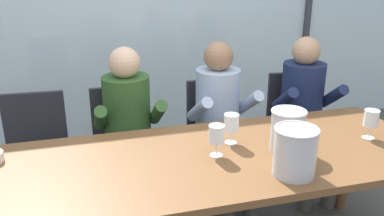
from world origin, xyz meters
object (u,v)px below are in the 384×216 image
(chair_near_curtain, at_px, (36,148))
(chair_right_of_center, at_px, (296,120))
(ice_bucket_primary, at_px, (295,151))
(dining_table, at_px, (209,168))
(person_olive_shirt, at_px, (129,124))
(chair_left_of_center, at_px, (123,139))
(wine_glass_by_left_taster, at_px, (231,124))
(person_navy_polo, at_px, (306,106))
(person_pale_blue_shirt, at_px, (222,115))
(wine_glass_center_pour, at_px, (371,119))
(chair_center, at_px, (217,129))
(wine_glass_near_bucket, at_px, (216,135))
(ice_bucket_secondary, at_px, (288,130))

(chair_near_curtain, distance_m, chair_right_of_center, 1.98)
(chair_near_curtain, xyz_separation_m, ice_bucket_primary, (1.30, -1.18, 0.36))
(dining_table, xyz_separation_m, chair_right_of_center, (1.02, 0.88, -0.17))
(dining_table, bearing_deg, person_olive_shirt, 114.72)
(chair_left_of_center, height_order, wine_glass_by_left_taster, wine_glass_by_left_taster)
(person_navy_polo, distance_m, wine_glass_by_left_taster, 1.04)
(person_pale_blue_shirt, bearing_deg, person_olive_shirt, 174.68)
(ice_bucket_primary, distance_m, wine_glass_center_pour, 0.68)
(wine_glass_center_pour, bearing_deg, chair_center, 124.49)
(chair_near_curtain, xyz_separation_m, chair_left_of_center, (0.60, -0.02, 0.00))
(wine_glass_by_left_taster, bearing_deg, wine_glass_center_pour, -10.88)
(dining_table, bearing_deg, wine_glass_near_bucket, 0.69)
(dining_table, bearing_deg, chair_left_of_center, 112.81)
(dining_table, relative_size, person_olive_shirt, 2.08)
(chair_near_curtain, height_order, person_pale_blue_shirt, person_pale_blue_shirt)
(person_olive_shirt, height_order, wine_glass_by_left_taster, person_olive_shirt)
(dining_table, xyz_separation_m, chair_left_of_center, (-0.37, 0.87, -0.17))
(dining_table, height_order, chair_center, chair_center)
(chair_near_curtain, height_order, chair_right_of_center, same)
(chair_near_curtain, xyz_separation_m, wine_glass_center_pour, (1.93, -0.92, 0.36))
(ice_bucket_primary, xyz_separation_m, wine_glass_center_pour, (0.63, 0.26, -0.01))
(chair_right_of_center, distance_m, ice_bucket_primary, 1.40)
(wine_glass_by_left_taster, bearing_deg, wine_glass_near_bucket, -135.82)
(chair_left_of_center, distance_m, ice_bucket_secondary, 1.26)
(dining_table, bearing_deg, ice_bucket_secondary, -4.77)
(wine_glass_center_pour, bearing_deg, ice_bucket_secondary, -178.86)
(person_olive_shirt, bearing_deg, person_pale_blue_shirt, -0.33)
(person_pale_blue_shirt, distance_m, wine_glass_center_pour, 1.01)
(person_pale_blue_shirt, relative_size, wine_glass_center_pour, 6.87)
(ice_bucket_primary, distance_m, wine_glass_near_bucket, 0.42)
(chair_left_of_center, distance_m, chair_center, 0.71)
(person_olive_shirt, distance_m, wine_glass_near_bucket, 0.84)
(dining_table, xyz_separation_m, person_pale_blue_shirt, (0.33, 0.73, 0.00))
(person_olive_shirt, distance_m, ice_bucket_secondary, 1.10)
(chair_left_of_center, distance_m, wine_glass_by_left_taster, 0.99)
(person_olive_shirt, height_order, ice_bucket_secondary, person_olive_shirt)
(dining_table, bearing_deg, wine_glass_center_pour, -1.49)
(chair_left_of_center, height_order, wine_glass_center_pour, wine_glass_center_pour)
(ice_bucket_primary, xyz_separation_m, wine_glass_near_bucket, (-0.30, 0.29, -0.01))
(chair_near_curtain, xyz_separation_m, person_olive_shirt, (0.63, -0.16, 0.17))
(chair_near_curtain, xyz_separation_m, wine_glass_near_bucket, (1.00, -0.89, 0.36))
(chair_center, height_order, wine_glass_near_bucket, wine_glass_near_bucket)
(person_pale_blue_shirt, distance_m, wine_glass_near_bucket, 0.81)
(person_navy_polo, xyz_separation_m, ice_bucket_secondary, (-0.57, -0.77, 0.19))
(chair_left_of_center, bearing_deg, wine_glass_center_pour, -33.97)
(ice_bucket_secondary, xyz_separation_m, wine_glass_by_left_taster, (-0.26, 0.16, -0.00))
(ice_bucket_secondary, bearing_deg, wine_glass_by_left_taster, 147.91)
(person_olive_shirt, xyz_separation_m, wine_glass_near_bucket, (0.37, -0.73, 0.18))
(ice_bucket_secondary, bearing_deg, chair_near_curtain, 146.36)
(chair_right_of_center, bearing_deg, ice_bucket_primary, -113.31)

